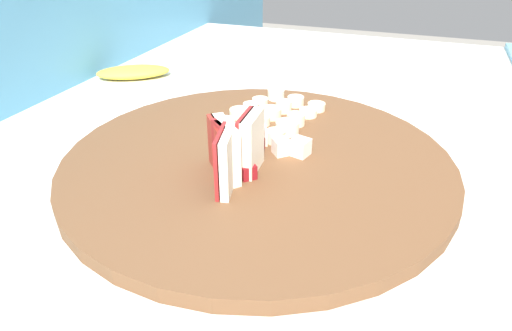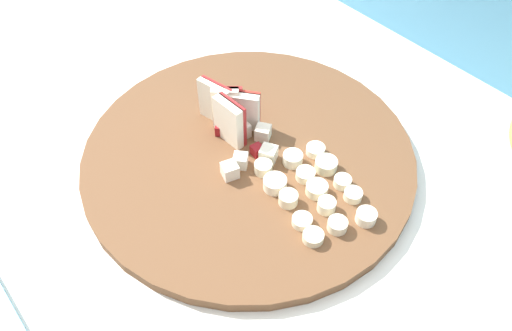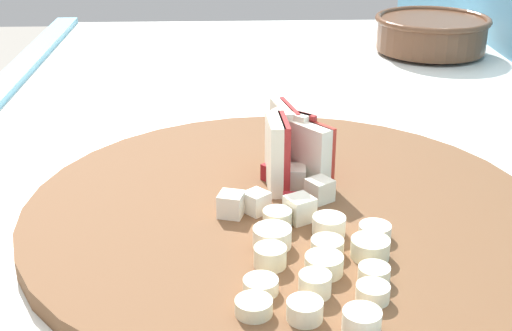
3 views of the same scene
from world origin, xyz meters
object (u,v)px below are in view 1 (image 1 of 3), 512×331
(banana_peel, at_px, (133,72))
(apple_dice_pile, at_px, (258,148))
(apple_wedge_fan, at_px, (232,150))
(banana_slice_rows, at_px, (272,114))
(cutting_board, at_px, (257,162))

(banana_peel, bearing_deg, apple_dice_pile, -125.70)
(banana_peel, bearing_deg, apple_wedge_fan, -132.14)
(banana_slice_rows, distance_m, banana_peel, 0.33)
(banana_slice_rows, relative_size, banana_peel, 1.25)
(cutting_board, height_order, apple_dice_pile, apple_dice_pile)
(apple_wedge_fan, xyz_separation_m, apple_dice_pile, (0.05, -0.01, -0.02))
(apple_wedge_fan, bearing_deg, apple_dice_pile, -11.54)
(apple_wedge_fan, height_order, banana_peel, apple_wedge_fan)
(cutting_board, height_order, banana_slice_rows, banana_slice_rows)
(cutting_board, distance_m, banana_slice_rows, 0.11)
(apple_dice_pile, height_order, banana_slice_rows, apple_dice_pile)
(apple_dice_pile, bearing_deg, cutting_board, 66.79)
(apple_wedge_fan, relative_size, apple_dice_pile, 0.91)
(banana_peel, bearing_deg, cutting_board, -125.72)
(cutting_board, height_order, apple_wedge_fan, apple_wedge_fan)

